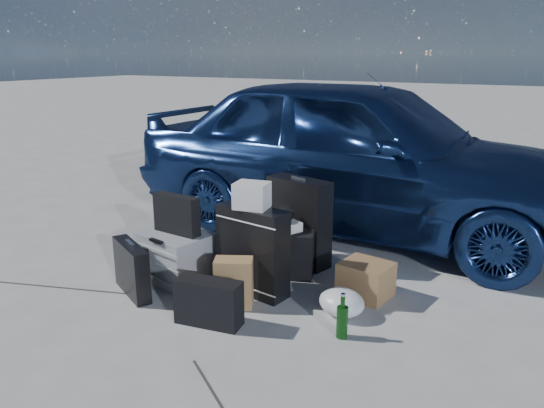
{
  "coord_description": "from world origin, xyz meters",
  "views": [
    {
      "loc": [
        2.01,
        -2.93,
        1.77
      ],
      "look_at": [
        -0.12,
        0.85,
        0.53
      ],
      "focal_mm": 35.0,
      "sensor_mm": 36.0,
      "label": 1
    }
  ],
  "objects_px": {
    "duffel_bag": "(268,250)",
    "cardboard_box": "(366,280)",
    "car": "(358,153)",
    "pelican_case": "(177,256)",
    "green_bottle": "(342,317)",
    "briefcase": "(132,269)",
    "suitcase_right": "(253,251)",
    "suitcase_left": "(299,221)"
  },
  "relations": [
    {
      "from": "pelican_case",
      "to": "suitcase_left",
      "type": "relative_size",
      "value": 0.72
    },
    {
      "from": "duffel_bag",
      "to": "green_bottle",
      "type": "xyz_separation_m",
      "value": [
        0.94,
        -0.69,
        -0.04
      ]
    },
    {
      "from": "pelican_case",
      "to": "briefcase",
      "type": "bearing_deg",
      "value": -96.41
    },
    {
      "from": "pelican_case",
      "to": "duffel_bag",
      "type": "distance_m",
      "value": 0.74
    },
    {
      "from": "briefcase",
      "to": "duffel_bag",
      "type": "relative_size",
      "value": 0.67
    },
    {
      "from": "suitcase_right",
      "to": "car",
      "type": "bearing_deg",
      "value": 94.87
    },
    {
      "from": "suitcase_right",
      "to": "duffel_bag",
      "type": "relative_size",
      "value": 0.88
    },
    {
      "from": "duffel_bag",
      "to": "suitcase_left",
      "type": "bearing_deg",
      "value": 49.32
    },
    {
      "from": "pelican_case",
      "to": "suitcase_right",
      "type": "distance_m",
      "value": 0.68
    },
    {
      "from": "suitcase_left",
      "to": "cardboard_box",
      "type": "relative_size",
      "value": 2.12
    },
    {
      "from": "suitcase_right",
      "to": "cardboard_box",
      "type": "distance_m",
      "value": 0.87
    },
    {
      "from": "car",
      "to": "suitcase_right",
      "type": "xyz_separation_m",
      "value": [
        -0.12,
        -1.86,
        -0.46
      ]
    },
    {
      "from": "briefcase",
      "to": "suitcase_right",
      "type": "distance_m",
      "value": 0.92
    },
    {
      "from": "suitcase_right",
      "to": "suitcase_left",
      "type": "bearing_deg",
      "value": 95.94
    },
    {
      "from": "pelican_case",
      "to": "green_bottle",
      "type": "xyz_separation_m",
      "value": [
        1.51,
        -0.21,
        -0.05
      ]
    },
    {
      "from": "car",
      "to": "briefcase",
      "type": "distance_m",
      "value": 2.57
    },
    {
      "from": "briefcase",
      "to": "suitcase_right",
      "type": "height_order",
      "value": "suitcase_right"
    },
    {
      "from": "briefcase",
      "to": "suitcase_right",
      "type": "relative_size",
      "value": 0.76
    },
    {
      "from": "duffel_bag",
      "to": "green_bottle",
      "type": "height_order",
      "value": "duffel_bag"
    },
    {
      "from": "duffel_bag",
      "to": "briefcase",
      "type": "bearing_deg",
      "value": -148.08
    },
    {
      "from": "pelican_case",
      "to": "cardboard_box",
      "type": "bearing_deg",
      "value": 28.49
    },
    {
      "from": "briefcase",
      "to": "duffel_bag",
      "type": "distance_m",
      "value": 1.1
    },
    {
      "from": "suitcase_right",
      "to": "green_bottle",
      "type": "height_order",
      "value": "suitcase_right"
    },
    {
      "from": "green_bottle",
      "to": "cardboard_box",
      "type": "bearing_deg",
      "value": 96.62
    },
    {
      "from": "car",
      "to": "green_bottle",
      "type": "xyz_separation_m",
      "value": [
        0.73,
        -2.16,
        -0.65
      ]
    },
    {
      "from": "car",
      "to": "suitcase_right",
      "type": "bearing_deg",
      "value": 177.69
    },
    {
      "from": "suitcase_left",
      "to": "duffel_bag",
      "type": "height_order",
      "value": "suitcase_left"
    },
    {
      "from": "briefcase",
      "to": "green_bottle",
      "type": "distance_m",
      "value": 1.64
    },
    {
      "from": "briefcase",
      "to": "suitcase_left",
      "type": "height_order",
      "value": "suitcase_left"
    },
    {
      "from": "suitcase_right",
      "to": "duffel_bag",
      "type": "xyz_separation_m",
      "value": [
        -0.09,
        0.39,
        -0.15
      ]
    },
    {
      "from": "briefcase",
      "to": "suitcase_left",
      "type": "bearing_deg",
      "value": 83.16
    },
    {
      "from": "duffel_bag",
      "to": "cardboard_box",
      "type": "bearing_deg",
      "value": -21.78
    },
    {
      "from": "briefcase",
      "to": "green_bottle",
      "type": "bearing_deg",
      "value": 33.93
    },
    {
      "from": "suitcase_left",
      "to": "duffel_bag",
      "type": "xyz_separation_m",
      "value": [
        -0.12,
        -0.32,
        -0.18
      ]
    },
    {
      "from": "pelican_case",
      "to": "suitcase_left",
      "type": "distance_m",
      "value": 1.07
    },
    {
      "from": "suitcase_left",
      "to": "suitcase_right",
      "type": "bearing_deg",
      "value": -78.02
    },
    {
      "from": "cardboard_box",
      "to": "green_bottle",
      "type": "bearing_deg",
      "value": -83.38
    },
    {
      "from": "briefcase",
      "to": "suitcase_left",
      "type": "distance_m",
      "value": 1.44
    },
    {
      "from": "briefcase",
      "to": "green_bottle",
      "type": "relative_size",
      "value": 1.74
    },
    {
      "from": "pelican_case",
      "to": "green_bottle",
      "type": "distance_m",
      "value": 1.52
    },
    {
      "from": "car",
      "to": "duffel_bag",
      "type": "distance_m",
      "value": 1.6
    },
    {
      "from": "car",
      "to": "pelican_case",
      "type": "height_order",
      "value": "car"
    }
  ]
}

